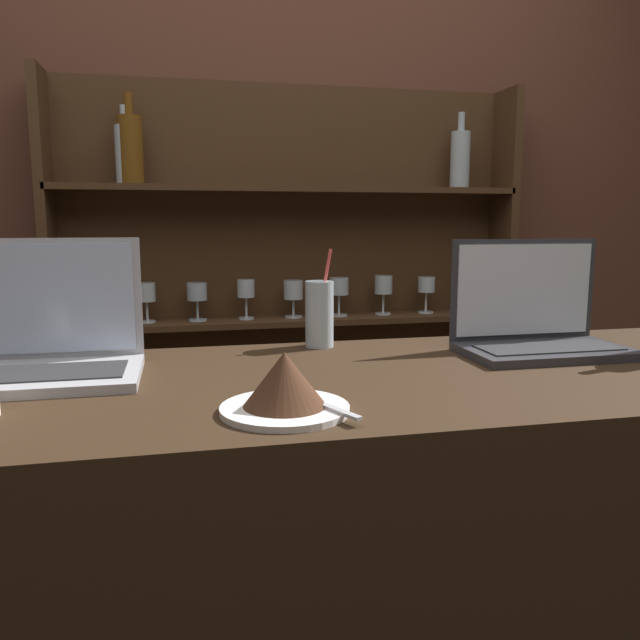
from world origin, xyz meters
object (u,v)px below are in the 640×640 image
at_px(laptop_far, 537,326).
at_px(cake_plate, 285,386).
at_px(water_glass, 317,314).
at_px(laptop_near, 43,347).

relative_size(laptop_far, cake_plate, 1.80).
relative_size(cake_plate, water_glass, 0.88).
relative_size(laptop_far, water_glass, 1.58).
distance_m(cake_plate, water_glass, 0.49).
bearing_deg(cake_plate, water_glass, 71.98).
height_order(laptop_far, cake_plate, laptop_far).
distance_m(laptop_near, laptop_far, 1.00).
bearing_deg(cake_plate, laptop_far, 27.07).
xyz_separation_m(laptop_far, cake_plate, (-0.60, -0.31, -0.02)).
bearing_deg(laptop_near, laptop_far, -0.22).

